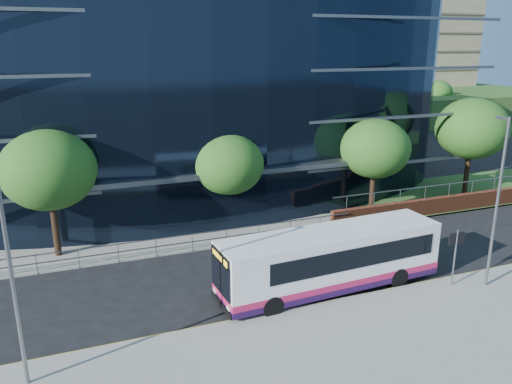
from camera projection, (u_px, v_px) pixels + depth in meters
name	position (u px, v px, depth m)	size (l,w,h in m)	color
ground	(352.00, 289.00, 23.71)	(200.00, 200.00, 0.00)	black
pavement_near	(420.00, 344.00, 19.21)	(80.00, 8.00, 0.15)	gray
kerb	(363.00, 297.00, 22.79)	(80.00, 0.25, 0.16)	gray
yellow_line_outer	(361.00, 296.00, 22.99)	(80.00, 0.08, 0.01)	gold
yellow_line_inner	(359.00, 295.00, 23.12)	(80.00, 0.08, 0.01)	gold
far_forecourt	(177.00, 227.00, 31.48)	(50.00, 8.00, 0.10)	gray
glass_office	(171.00, 86.00, 38.72)	(44.00, 23.10, 16.00)	black
guard_railings	(156.00, 243.00, 27.00)	(24.00, 0.05, 1.10)	slate
apartment_block	(340.00, 44.00, 82.72)	(60.00, 42.00, 30.00)	#2D511E
street_sign	(456.00, 246.00, 23.21)	(0.85, 0.09, 2.80)	slate
tree_far_a	(48.00, 170.00, 25.92)	(4.95, 4.95, 6.98)	black
tree_far_b	(229.00, 164.00, 29.98)	(4.29, 4.29, 6.05)	black
tree_far_c	(375.00, 149.00, 32.87)	(4.62, 4.62, 6.51)	black
tree_far_d	(472.00, 129.00, 36.66)	(5.28, 5.28, 7.44)	black
tree_dist_e	(351.00, 96.00, 66.44)	(4.62, 4.62, 6.51)	black
tree_dist_f	(437.00, 93.00, 73.81)	(4.29, 4.29, 6.05)	black
streetlight_west	(10.00, 267.00, 15.70)	(0.15, 0.77, 8.00)	slate
streetlight_east	(497.00, 199.00, 22.55)	(0.15, 0.77, 8.00)	slate
city_bus	(332.00, 259.00, 23.21)	(10.99, 3.10, 2.94)	white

